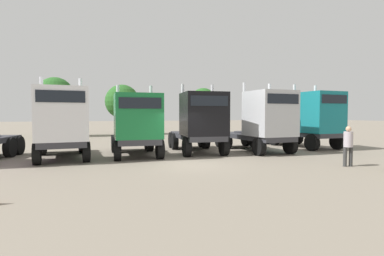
{
  "coord_description": "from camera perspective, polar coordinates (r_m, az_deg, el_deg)",
  "views": [
    {
      "loc": [
        -4.68,
        -13.63,
        2.36
      ],
      "look_at": [
        1.48,
        4.29,
        1.52
      ],
      "focal_mm": 28.44,
      "sensor_mm": 36.0,
      "label": 1
    }
  ],
  "objects": [
    {
      "name": "semi_truck_green",
      "position": [
        17.12,
        -10.36,
        0.75
      ],
      "size": [
        2.79,
        5.97,
        4.06
      ],
      "rotation": [
        0.0,
        0.0,
        -1.61
      ],
      "color": "#333338",
      "rests_on": "ground"
    },
    {
      "name": "semi_truck_black",
      "position": [
        18.27,
        1.58,
        1.08
      ],
      "size": [
        3.07,
        6.29,
        4.23
      ],
      "rotation": [
        0.0,
        0.0,
        -1.66
      ],
      "color": "#333338",
      "rests_on": "ground"
    },
    {
      "name": "oak_far_left",
      "position": [
        35.75,
        -24.25,
        5.59
      ],
      "size": [
        3.85,
        3.85,
        6.35
      ],
      "color": "#4C3823",
      "rests_on": "ground"
    },
    {
      "name": "semi_truck_white",
      "position": [
        16.97,
        -23.21,
        0.82
      ],
      "size": [
        2.92,
        6.24,
        4.32
      ],
      "rotation": [
        0.0,
        0.0,
        -1.51
      ],
      "color": "#333338",
      "rests_on": "ground"
    },
    {
      "name": "oak_far_centre",
      "position": [
        36.87,
        -12.95,
        4.84
      ],
      "size": [
        3.99,
        3.99,
        5.89
      ],
      "color": "#4C3823",
      "rests_on": "ground"
    },
    {
      "name": "oak_far_right",
      "position": [
        36.33,
        2.12,
        4.98
      ],
      "size": [
        3.16,
        3.16,
        5.52
      ],
      "color": "#4C3823",
      "rests_on": "ground"
    },
    {
      "name": "semi_truck_silver",
      "position": [
        19.35,
        13.32,
        1.29
      ],
      "size": [
        2.79,
        6.36,
        4.37
      ],
      "rotation": [
        0.0,
        0.0,
        -1.53
      ],
      "color": "#333338",
      "rests_on": "ground"
    },
    {
      "name": "visitor_with_camera",
      "position": [
        15.53,
        27.25,
        -2.53
      ],
      "size": [
        0.48,
        0.48,
        1.83
      ],
      "rotation": [
        0.0,
        0.0,
        4.5
      ],
      "color": "#353535",
      "rests_on": "ground"
    },
    {
      "name": "semi_truck_teal",
      "position": [
        22.72,
        21.63,
        1.5
      ],
      "size": [
        2.88,
        6.41,
        4.47
      ],
      "rotation": [
        0.0,
        0.0,
        -1.52
      ],
      "color": "#333338",
      "rests_on": "ground"
    },
    {
      "name": "ground",
      "position": [
        14.61,
        -0.02,
        -6.77
      ],
      "size": [
        200.0,
        200.0,
        0.0
      ],
      "primitive_type": "plane",
      "color": "gray"
    }
  ]
}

